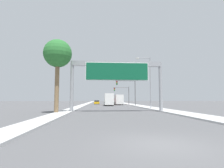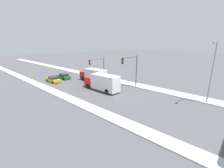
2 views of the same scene
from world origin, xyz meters
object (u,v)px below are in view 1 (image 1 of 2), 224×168
traffic_light_mid_block (124,92)px  palm_tree_foreground (58,55)px  street_lamp_right (149,78)px  traffic_light_near_intersection (129,88)px  truck_box_primary (109,100)px  truck_box_secondary (119,100)px  sign_gantry (117,72)px  car_near_left (97,102)px  car_near_right (107,102)px

traffic_light_mid_block → palm_tree_foreground: (-13.07, -32.17, 3.66)m
street_lamp_right → traffic_light_near_intersection: bearing=95.9°
truck_box_primary → traffic_light_mid_block: 8.46m
truck_box_secondary → traffic_light_mid_block: traffic_light_mid_block is taller
sign_gantry → truck_box_primary: size_ratio=1.59×
car_near_left → traffic_light_mid_block: size_ratio=0.82×
truck_box_primary → traffic_light_near_intersection: size_ratio=1.22×
truck_box_secondary → traffic_light_near_intersection: size_ratio=1.16×
sign_gantry → traffic_light_near_intersection: (5.13, 20.12, -1.02)m
sign_gantry → street_lamp_right: bearing=45.1°
traffic_light_mid_block → car_near_right: bearing=120.7°
sign_gantry → street_lamp_right: size_ratio=1.39×
car_near_left → truck_box_primary: 14.29m
sign_gantry → traffic_light_near_intersection: 20.79m
car_near_right → traffic_light_near_intersection: (5.13, -18.50, 4.04)m
car_near_right → traffic_light_mid_block: size_ratio=0.76×
traffic_light_near_intersection → street_lamp_right: street_lamp_right is taller
palm_tree_foreground → car_near_right: bearing=78.8°
sign_gantry → truck_box_secondary: size_ratio=1.68×
truck_box_secondary → sign_gantry: bearing=-96.6°
car_near_right → car_near_left: (-3.50, -1.08, -0.00)m
traffic_light_mid_block → truck_box_secondary: bearing=167.8°
traffic_light_near_intersection → car_near_right: bearing=105.5°
traffic_light_mid_block → street_lamp_right: size_ratio=0.60×
car_near_right → traffic_light_mid_block: (5.05, -8.50, 3.29)m
traffic_light_near_intersection → palm_tree_foreground: bearing=-120.7°
traffic_light_near_intersection → traffic_light_mid_block: traffic_light_near_intersection is taller
car_near_right → truck_box_primary: truck_box_primary is taller
truck_box_secondary → traffic_light_near_intersection: (1.63, -10.34, 3.08)m
street_lamp_right → sign_gantry: bearing=-134.9°
sign_gantry → palm_tree_foreground: (-8.02, -2.05, 1.90)m
traffic_light_near_intersection → car_near_left: bearing=116.3°
traffic_light_mid_block → sign_gantry: bearing=-99.5°
car_near_left → traffic_light_near_intersection: 19.86m
traffic_light_near_intersection → truck_box_secondary: bearing=99.0°
sign_gantry → car_near_right: 38.95m
sign_gantry → truck_box_secondary: 30.93m
traffic_light_near_intersection → sign_gantry: bearing=-104.3°
car_near_right → truck_box_secondary: size_ratio=0.54×
traffic_light_near_intersection → traffic_light_mid_block: size_ratio=1.20×
truck_box_secondary → traffic_light_mid_block: size_ratio=1.39×
sign_gantry → car_near_right: (0.00, 38.62, -5.06)m
car_near_left → street_lamp_right: 32.95m
street_lamp_right → truck_box_primary: bearing=110.8°
car_near_left → truck_box_secondary: truck_box_secondary is taller
car_near_right → traffic_light_mid_block: traffic_light_mid_block is taller
truck_box_primary → car_near_left: bearing=104.2°
car_near_right → truck_box_secondary: truck_box_secondary is taller
car_near_right → sign_gantry: bearing=-90.0°
sign_gantry → car_near_left: sign_gantry is taller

